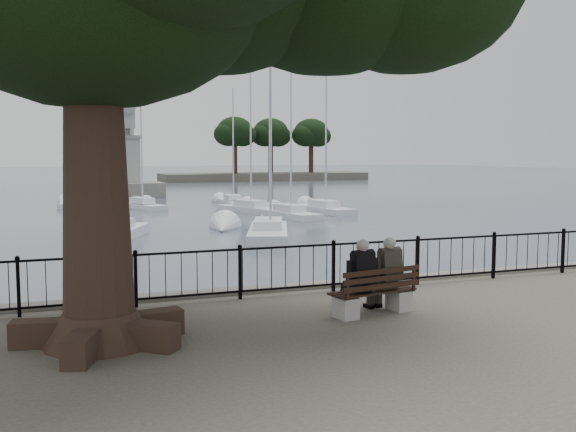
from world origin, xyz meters
name	(u,v)px	position (x,y,z in m)	size (l,w,h in m)	color
harbor	(280,314)	(0.00, 3.00, -0.50)	(260.00, 260.00, 1.20)	#68635D
railing	(288,268)	(0.00, 2.50, 0.56)	(22.06, 0.06, 1.00)	black
bench	(374,298)	(0.88, 0.49, 0.30)	(1.69, 0.75, 0.86)	gray
person_left	(358,280)	(0.58, 0.54, 0.63)	(0.45, 0.72, 1.36)	black
person_right	(385,277)	(1.16, 0.64, 0.63)	(0.45, 0.72, 1.36)	black
lion_monument	(126,172)	(2.00, 49.93, 1.26)	(6.12, 6.12, 9.00)	#68635D
sailboat_b	(115,231)	(-1.76, 20.33, -0.62)	(3.81, 6.18, 13.73)	silver
sailboat_c	(268,230)	(4.92, 18.39, -0.65)	(3.70, 6.39, 12.97)	silver
sailboat_d	(324,208)	(12.31, 28.99, -0.70)	(2.35, 5.73, 10.34)	silver
sailboat_f	(142,205)	(1.55, 36.12, -0.70)	(2.96, 4.93, 9.53)	silver
sailboat_g	(233,202)	(8.36, 37.03, -0.71)	(1.53, 4.94, 8.86)	silver
sailboat_h	(76,202)	(-2.70, 39.90, -0.64)	(2.75, 5.29, 12.09)	silver
sailboat_i	(250,207)	(7.85, 30.94, -0.65)	(3.48, 5.46, 11.79)	silver
sailboat_j	(289,212)	(9.01, 26.61, -0.65)	(2.40, 5.48, 11.77)	silver
far_shore	(269,153)	(25.54, 79.46, 3.00)	(30.00, 8.60, 9.18)	#46423A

